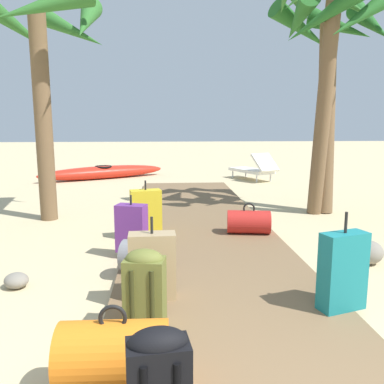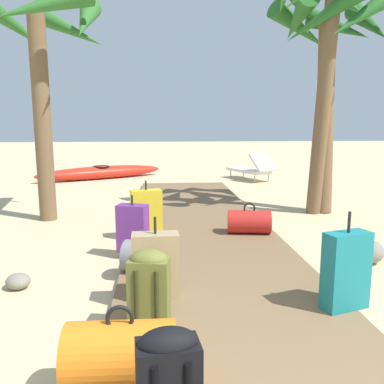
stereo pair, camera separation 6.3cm
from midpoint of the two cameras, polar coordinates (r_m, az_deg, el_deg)
ground_plane at (r=4.99m, az=2.67°, el=-8.92°), size 60.00×60.00×0.00m
boardwalk at (r=5.85m, az=1.62°, el=-5.68°), size 2.03×9.17×0.08m
duffel_bag_grey at (r=4.22m, az=-6.26°, el=-8.99°), size 0.54×0.45×0.44m
suitcase_yellow at (r=5.60m, az=-6.20°, el=-2.80°), size 0.45×0.29×0.74m
duffel_bag_orange at (r=2.56m, az=-10.20°, el=-21.56°), size 0.64×0.40×0.50m
suitcase_tan at (r=3.58m, az=-5.09°, el=-10.32°), size 0.41×0.20×0.73m
duffel_bag_red at (r=5.66m, az=8.32°, el=-4.19°), size 0.63×0.40×0.43m
suitcase_purple at (r=4.85m, az=-8.15°, el=-5.06°), size 0.39×0.30×0.68m
suitcase_teal at (r=3.58m, az=20.99°, el=-10.39°), size 0.42×0.28×0.82m
backpack_olive at (r=3.13m, az=-6.11°, el=-12.95°), size 0.33×0.27×0.59m
palm_tree_far_left at (r=7.09m, az=-20.21°, el=19.43°), size 2.27×2.31×3.68m
palm_tree_near_right at (r=7.71m, az=19.55°, el=19.29°), size 2.05×2.25×3.83m
palm_tree_far_right at (r=7.37m, az=18.58°, el=23.43°), size 2.08×2.24×4.32m
lounge_chair at (r=11.46m, az=8.97°, el=3.28°), size 1.21×1.66×0.77m
kayak at (r=11.91m, az=-12.23°, el=2.73°), size 3.56×2.27×0.37m
rock_left_far at (r=4.38m, az=-23.16°, el=-11.40°), size 0.33×0.33×0.15m
rock_right_far at (r=5.10m, az=23.92°, el=-7.77°), size 0.44×0.43×0.27m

